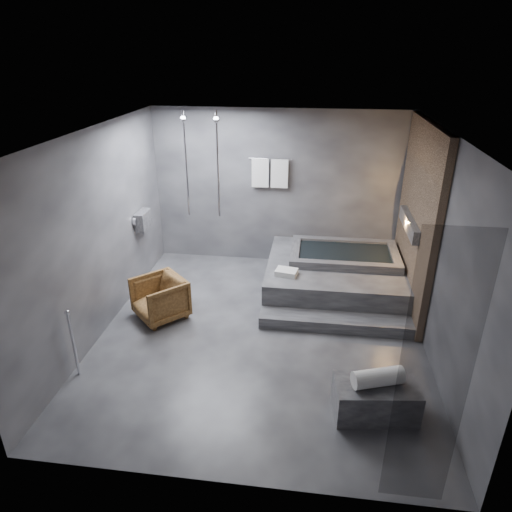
# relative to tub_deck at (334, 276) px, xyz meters

# --- Properties ---
(room) EXTENTS (5.00, 5.04, 2.82)m
(room) POSITION_rel_tub_deck_xyz_m (-0.65, -1.21, 1.48)
(room) COLOR #2B2B2D
(room) RESTS_ON ground
(tub_deck) EXTENTS (2.20, 2.00, 0.50)m
(tub_deck) POSITION_rel_tub_deck_xyz_m (0.00, 0.00, 0.00)
(tub_deck) COLOR #2F2F32
(tub_deck) RESTS_ON ground
(tub_step) EXTENTS (2.20, 0.36, 0.18)m
(tub_step) POSITION_rel_tub_deck_xyz_m (0.00, -1.18, -0.16)
(tub_step) COLOR #2F2F32
(tub_step) RESTS_ON ground
(concrete_bench) EXTENTS (0.95, 0.60, 0.40)m
(concrete_bench) POSITION_rel_tub_deck_xyz_m (0.39, -2.84, -0.05)
(concrete_bench) COLOR #2E2E30
(concrete_bench) RESTS_ON ground
(driftwood_chair) EXTENTS (0.98, 0.98, 0.64)m
(driftwood_chair) POSITION_rel_tub_deck_xyz_m (-2.60, -1.22, 0.07)
(driftwood_chair) COLOR #412710
(driftwood_chair) RESTS_ON ground
(rolled_towel) EXTENTS (0.59, 0.37, 0.20)m
(rolled_towel) POSITION_rel_tub_deck_xyz_m (0.38, -2.85, 0.25)
(rolled_towel) COLOR white
(rolled_towel) RESTS_ON concrete_bench
(deck_towel) EXTENTS (0.36, 0.29, 0.09)m
(deck_towel) POSITION_rel_tub_deck_xyz_m (-0.77, -0.56, 0.29)
(deck_towel) COLOR silver
(deck_towel) RESTS_ON tub_deck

